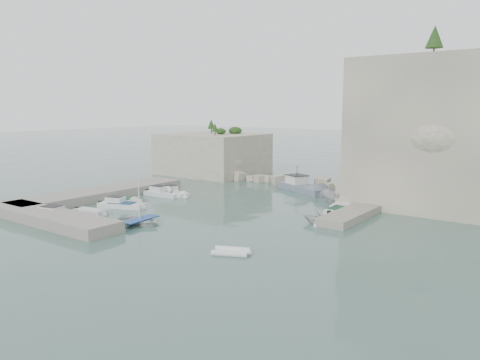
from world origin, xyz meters
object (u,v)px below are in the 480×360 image
Objects in this scene: motorboat_a at (174,196)px; motorboat_c at (125,203)px; motorboat_f at (59,219)px; tender_east_d at (340,203)px; motorboat_b at (163,196)px; rowboat at (140,224)px; tender_east_c at (344,207)px; work_boat at (304,191)px; motorboat_d at (122,208)px; tender_east_a at (318,224)px; tender_east_b at (336,213)px; inflatable_dinghy at (231,254)px; motorboat_e at (90,214)px.

motorboat_c is (-1.41, -6.99, 0.00)m from motorboat_a.
tender_east_d is (20.17, 24.88, 0.00)m from motorboat_f.
rowboat is (9.12, -12.11, 0.00)m from motorboat_b.
work_boat is (-8.88, 6.61, 0.00)m from tender_east_c.
motorboat_b is 0.97× the size of motorboat_d.
motorboat_a is 22.57m from tender_east_a.
tender_east_d is 0.50× the size of work_boat.
rowboat reaches higher than tender_east_b.
motorboat_f reaches higher than motorboat_c.
tender_east_d reaches higher than motorboat_b.
inflatable_dinghy is 0.71× the size of tender_east_b.
motorboat_b is 1.34× the size of tender_east_b.
motorboat_e is at bearing -78.93° from motorboat_a.
tender_east_b is at bearing -177.41° from tender_east_c.
motorboat_d is 25.81m from tender_east_c.
tender_east_a is at bearing -163.15° from tender_east_d.
tender_east_c is at bearing -140.60° from tender_east_d.
tender_east_c is at bearing 16.88° from motorboat_d.
motorboat_f reaches higher than inflatable_dinghy.
inflatable_dinghy is at bearing 175.71° from tender_east_b.
tender_east_d is at bearing 35.67° from motorboat_e.
motorboat_f is at bearing -116.97° from motorboat_d.
work_boat reaches higher than tender_east_b.
motorboat_b and motorboat_d have the same top height.
tender_east_b is 0.44× the size of work_boat.
motorboat_c is 26.16m from tender_east_d.
motorboat_e is at bearing 87.14° from rowboat.
motorboat_a is 1.07× the size of motorboat_c.
rowboat is (8.18, -13.15, 0.00)m from motorboat_a.
tender_east_b reaches higher than inflatable_dinghy.
tender_east_a reaches higher than motorboat_a.
work_boat is at bearing 55.51° from motorboat_f.
motorboat_d is 1.50× the size of motorboat_e.
motorboat_c is 24.27m from inflatable_dinghy.
tender_east_d is (-1.48, 23.61, 0.00)m from inflatable_dinghy.
tender_east_a is at bearing 61.27° from inflatable_dinghy.
motorboat_a and motorboat_b have the same top height.
inflatable_dinghy is (21.65, 1.27, 0.00)m from motorboat_f.
tender_east_a reaches higher than tender_east_c.
motorboat_d is at bearing 119.25° from tender_east_c.
motorboat_c is 24.31m from work_boat.
tender_east_a is at bearing -7.03° from motorboat_b.
tender_east_b is at bearing 64.86° from inflatable_dinghy.
inflatable_dinghy is 0.31× the size of work_boat.
rowboat is at bearing 138.66° from tender_east_c.
motorboat_f is 32.32m from work_boat.
motorboat_c is at bearing 135.74° from inflatable_dinghy.
tender_east_d is (19.38, 21.59, 0.00)m from motorboat_e.
motorboat_c is 2.90m from motorboat_d.
motorboat_d is at bearing 57.60° from rowboat.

